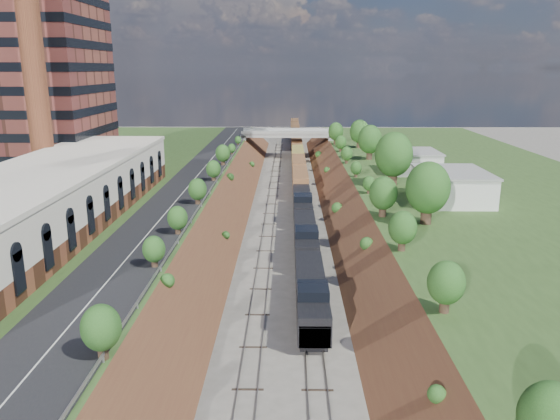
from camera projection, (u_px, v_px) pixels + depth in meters
The scene contains 17 objects.
platform_left at pixel (79, 203), 86.73m from camera, with size 44.00×180.00×5.00m, color #344F20.
platform_right at pixel (496, 204), 85.72m from camera, with size 44.00×180.00×5.00m, color #344F20.
embankment_left at pixel (217, 218), 87.03m from camera, with size 7.07×180.00×7.07m, color brown.
embankment_right at pixel (355, 219), 86.69m from camera, with size 7.07×180.00×7.07m, color brown.
rail_left_track at pixel (270, 218), 86.87m from camera, with size 1.58×180.00×0.18m, color gray.
rail_right_track at pixel (302, 218), 86.79m from camera, with size 1.58×180.00×0.18m, color gray.
road at pixel (188, 187), 85.82m from camera, with size 8.00×180.00×0.10m, color black.
guardrail at pixel (213, 185), 85.44m from camera, with size 0.10×171.00×0.70m.
commercial_building at pixel (46, 198), 63.86m from camera, with size 14.30×62.30×7.00m.
highrise_tower at pixel (23, 8), 90.85m from camera, with size 22.00×22.00×53.90m.
smokestack at pixel (32, 55), 77.23m from camera, with size 3.20×3.20×40.00m, color brown.
overpass at pixel (287, 139), 145.60m from camera, with size 24.50×8.30×7.40m.
white_building_near at pixel (452, 187), 76.99m from camera, with size 9.00×12.00×4.00m, color silver.
white_building_far at pixel (414, 162), 98.33m from camera, with size 8.00×10.00×3.60m, color silver.
tree_right_large at pixel (428, 188), 64.88m from camera, with size 5.25×5.25×7.61m.
tree_left_crest at pixel (146, 264), 46.56m from camera, with size 2.45×2.45×3.55m.
freight_train at pixel (298, 156), 132.59m from camera, with size 2.84×175.50×4.55m.
Camera 1 is at (0.39, -23.70, 23.25)m, focal length 35.00 mm.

